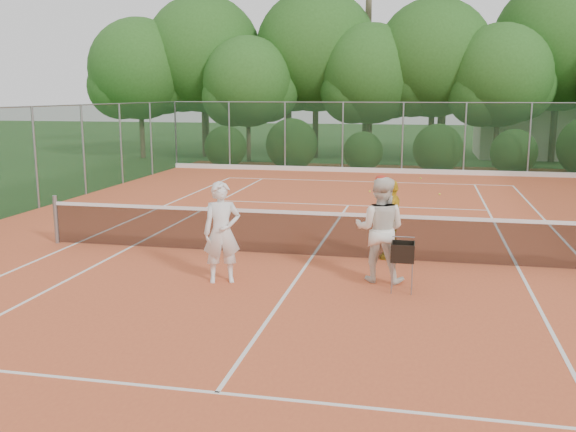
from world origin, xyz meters
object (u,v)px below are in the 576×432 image
object	(u,v)px
ball_hopper	(403,253)
player_white	(222,232)
player_yellow	(391,219)
player_center_grp	(380,229)

from	to	relation	value
ball_hopper	player_white	bearing A→B (deg)	178.35
player_white	player_yellow	size ratio (longest dim) A/B	1.11
player_white	player_yellow	distance (m)	3.71
player_yellow	player_center_grp	bearing A→B (deg)	6.00
player_white	player_yellow	world-z (taller)	player_white
player_yellow	ball_hopper	distance (m)	2.28
player_white	player_center_grp	world-z (taller)	player_center_grp
player_center_grp	ball_hopper	size ratio (longest dim) A/B	2.25
player_yellow	ball_hopper	xyz separation A→B (m)	(0.32, -2.25, -0.14)
player_white	ball_hopper	world-z (taller)	player_white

